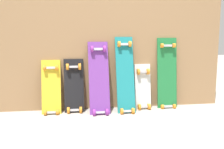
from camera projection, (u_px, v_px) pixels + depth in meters
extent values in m
plane|color=#B2AAA0|center=(111.00, 109.00, 3.26)|extent=(12.00, 12.00, 0.00)
cube|color=#99724C|center=(110.00, 34.00, 3.18)|extent=(2.64, 0.04, 1.73)
cube|color=gold|center=(51.00, 90.00, 3.08)|extent=(0.21, 0.18, 0.65)
cube|color=#B7B7BF|center=(51.00, 112.00, 3.04)|extent=(0.09, 0.04, 0.03)
cube|color=#B7B7BF|center=(51.00, 68.00, 3.08)|extent=(0.09, 0.04, 0.03)
cylinder|color=orange|center=(45.00, 113.00, 3.01)|extent=(0.03, 0.06, 0.06)
cylinder|color=orange|center=(57.00, 112.00, 3.03)|extent=(0.03, 0.06, 0.06)
cylinder|color=orange|center=(45.00, 68.00, 3.05)|extent=(0.03, 0.06, 0.06)
cylinder|color=orange|center=(57.00, 68.00, 3.07)|extent=(0.03, 0.06, 0.06)
cube|color=black|center=(74.00, 88.00, 3.13)|extent=(0.22, 0.15, 0.65)
cube|color=#B7B7BF|center=(75.00, 110.00, 3.10)|extent=(0.10, 0.04, 0.03)
cube|color=#B7B7BF|center=(74.00, 67.00, 3.11)|extent=(0.10, 0.04, 0.03)
cylinder|color=orange|center=(68.00, 110.00, 3.07)|extent=(0.03, 0.07, 0.07)
cylinder|color=orange|center=(81.00, 110.00, 3.09)|extent=(0.03, 0.07, 0.07)
cylinder|color=orange|center=(67.00, 67.00, 3.09)|extent=(0.03, 0.07, 0.07)
cylinder|color=orange|center=(80.00, 67.00, 3.11)|extent=(0.03, 0.07, 0.07)
cube|color=#6B338C|center=(99.00, 81.00, 3.09)|extent=(0.22, 0.28, 0.84)
cube|color=#B7B7BF|center=(100.00, 112.00, 3.02)|extent=(0.10, 0.04, 0.03)
cube|color=#B7B7BF|center=(98.00, 49.00, 3.11)|extent=(0.10, 0.04, 0.03)
cylinder|color=purple|center=(94.00, 113.00, 2.99)|extent=(0.03, 0.07, 0.07)
cylinder|color=purple|center=(107.00, 112.00, 3.01)|extent=(0.03, 0.07, 0.07)
cylinder|color=purple|center=(92.00, 49.00, 3.09)|extent=(0.03, 0.07, 0.07)
cylinder|color=purple|center=(104.00, 49.00, 3.11)|extent=(0.03, 0.07, 0.07)
cube|color=#197A7F|center=(125.00, 78.00, 3.14)|extent=(0.20, 0.26, 0.90)
cube|color=#B7B7BF|center=(127.00, 111.00, 3.07)|extent=(0.09, 0.04, 0.03)
cube|color=#B7B7BF|center=(124.00, 44.00, 3.15)|extent=(0.09, 0.04, 0.03)
cylinder|color=orange|center=(122.00, 111.00, 3.05)|extent=(0.03, 0.06, 0.06)
cylinder|color=orange|center=(133.00, 111.00, 3.06)|extent=(0.03, 0.06, 0.06)
cylinder|color=orange|center=(119.00, 44.00, 3.12)|extent=(0.03, 0.06, 0.06)
cylinder|color=orange|center=(130.00, 44.00, 3.14)|extent=(0.03, 0.06, 0.06)
cube|color=silver|center=(143.00, 89.00, 3.26)|extent=(0.19, 0.12, 0.58)
cube|color=#B7B7BF|center=(144.00, 107.00, 3.23)|extent=(0.08, 0.04, 0.03)
cube|color=#B7B7BF|center=(143.00, 72.00, 3.24)|extent=(0.08, 0.04, 0.03)
cylinder|color=orange|center=(139.00, 107.00, 3.21)|extent=(0.03, 0.07, 0.07)
cylinder|color=orange|center=(149.00, 107.00, 3.22)|extent=(0.03, 0.07, 0.07)
cylinder|color=orange|center=(138.00, 72.00, 3.21)|extent=(0.03, 0.07, 0.07)
cylinder|color=orange|center=(148.00, 72.00, 3.23)|extent=(0.03, 0.07, 0.07)
cube|color=#1E7238|center=(167.00, 76.00, 3.28)|extent=(0.23, 0.11, 0.89)
cube|color=#B7B7BF|center=(168.00, 106.00, 3.28)|extent=(0.10, 0.04, 0.03)
cube|color=#B7B7BF|center=(167.00, 46.00, 3.24)|extent=(0.10, 0.04, 0.03)
cylinder|color=orange|center=(162.00, 107.00, 3.25)|extent=(0.03, 0.05, 0.05)
cylinder|color=orange|center=(174.00, 106.00, 3.27)|extent=(0.03, 0.05, 0.05)
cylinder|color=orange|center=(162.00, 46.00, 3.21)|extent=(0.03, 0.05, 0.05)
cylinder|color=orange|center=(174.00, 45.00, 3.23)|extent=(0.03, 0.05, 0.05)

